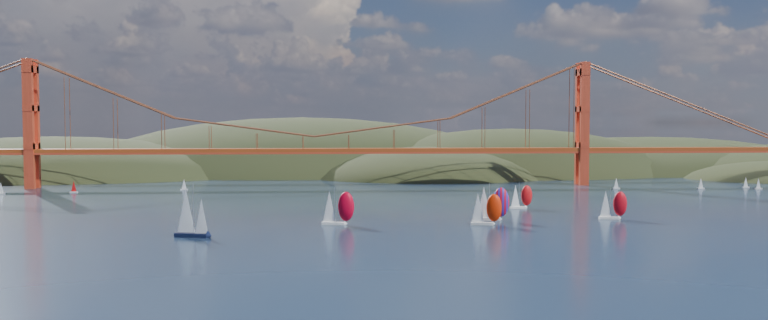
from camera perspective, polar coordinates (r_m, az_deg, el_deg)
The scene contains 16 objects.
ground at distance 151.44m, azimuth -6.46°, elevation -7.83°, with size 1200.00×1200.00×0.00m, color black.
headlands at distance 430.71m, azimuth 0.92°, elevation -2.53°, with size 725.00×225.00×96.00m.
bridge at distance 328.82m, azimuth -5.63°, elevation 3.58°, with size 552.00×12.00×55.00m.
sloop_navy at distance 189.41m, azimuth -14.53°, elevation -3.97°, with size 8.86×6.02×13.15m.
racer_0 at distance 205.75m, azimuth -3.58°, elevation -3.60°, with size 9.25×4.89×10.38m.
racer_1 at distance 206.84m, azimuth 7.74°, elevation -3.67°, with size 8.70×4.49×9.77m.
racer_2 at distance 227.24m, azimuth 17.01°, elevation -3.25°, with size 8.14×3.87×9.19m.
racer_3 at distance 248.33m, azimuth 10.38°, elevation -2.72°, with size 7.63×3.55×8.61m.
racer_rwb at distance 216.92m, azimuth 8.23°, elevation -3.24°, with size 9.64×5.27×10.81m.
distant_boat_1 at distance 329.52m, azimuth -27.17°, elevation -1.91°, with size 3.00×2.00×4.70m.
distant_boat_2 at distance 324.27m, azimuth -22.56°, elevation -1.89°, with size 3.00×2.00×4.70m.
distant_boat_3 at distance 321.71m, azimuth -14.99°, elevation -1.80°, with size 3.00×2.00×4.70m.
distant_boat_4 at distance 331.25m, azimuth 17.28°, elevation -1.70°, with size 3.00×2.00×4.70m.
distant_boat_5 at distance 343.24m, azimuth 22.99°, elevation -1.65°, with size 3.00×2.00×4.70m.
distant_boat_6 at distance 356.81m, azimuth 25.85°, elevation -1.54°, with size 3.00×2.00×4.70m.
distant_boat_7 at distance 351.42m, azimuth 26.63°, elevation -1.62°, with size 3.00×2.00×4.70m.
Camera 1 is at (5.66, -148.71, 28.05)m, focal length 35.00 mm.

